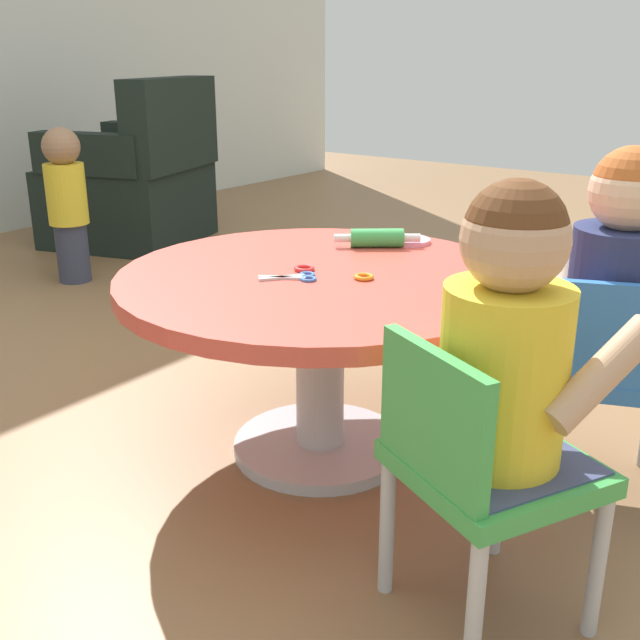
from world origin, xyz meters
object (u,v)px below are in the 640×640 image
child_chair_left (479,468)px  armchair_dark (135,184)px  seated_child_left (509,339)px  child_chair_right (608,372)px  toddler_standing (67,201)px  rolling_pin (377,238)px  seated_child_right (620,268)px  craft_scissors (296,277)px  craft_table (320,313)px

child_chair_left → armchair_dark: bearing=60.1°
seated_child_left → child_chair_right: bearing=-3.5°
toddler_standing → rolling_pin: (-0.28, -1.77, 0.14)m
child_chair_right → seated_child_right: seated_child_right is taller
child_chair_left → craft_scissors: child_chair_left is taller
armchair_dark → rolling_pin: (-0.95, -2.12, 0.19)m
child_chair_left → armchair_dark: size_ratio=0.60×
child_chair_right → rolling_pin: 0.69m
armchair_dark → craft_scissors: size_ratio=6.70×
child_chair_right → craft_table: bearing=109.2°
child_chair_left → child_chair_right: same height
toddler_standing → seated_child_left: bearing=-109.8°
toddler_standing → craft_scissors: size_ratio=5.01×
seated_child_right → toddler_standing: seated_child_right is taller
armchair_dark → rolling_pin: bearing=-114.1°
child_chair_left → toddler_standing: (0.90, 2.37, 0.05)m
child_chair_left → seated_child_left: 0.23m
child_chair_right → rolling_pin: bearing=83.5°
craft_table → toddler_standing: 1.89m
craft_table → armchair_dark: (1.24, 2.15, -0.06)m
armchair_dark → craft_table: bearing=-120.0°
rolling_pin → seated_child_left: bearing=-133.0°
craft_table → armchair_dark: size_ratio=1.07×
seated_child_right → toddler_standing: size_ratio=0.76×
seated_child_right → child_chair_left: bearing=176.7°
child_chair_right → seated_child_right: 0.23m
child_chair_left → toddler_standing: toddler_standing is taller
seated_child_left → rolling_pin: seated_child_left is taller
toddler_standing → craft_scissors: bearing=-109.8°
child_chair_left → craft_scissors: size_ratio=4.00×
craft_table → craft_scissors: (-0.07, 0.02, 0.10)m
seated_child_right → rolling_pin: size_ratio=2.61×
child_chair_right → armchair_dark: (1.02, 2.78, 0.00)m
seated_child_left → child_chair_right: (0.51, -0.03, -0.23)m
child_chair_right → armchair_dark: bearing=69.8°
toddler_standing → rolling_pin: bearing=-99.0°
seated_child_right → rolling_pin: seated_child_right is taller
child_chair_left → seated_child_right: size_ratio=1.05×
seated_child_left → seated_child_right: same height
rolling_pin → toddler_standing: bearing=81.0°
craft_scissors → seated_child_left: bearing=-109.7°
child_chair_right → armchair_dark: size_ratio=0.60×
child_chair_right → craft_scissors: size_ratio=4.00×
child_chair_left → toddler_standing: bearing=69.3°
armchair_dark → toddler_standing: bearing=-152.2°
child_chair_left → child_chair_right: (0.54, -0.05, 0.00)m
seated_child_left → armchair_dark: size_ratio=0.57×
armchair_dark → toddler_standing: armchair_dark is taller
seated_child_left → seated_child_right: 0.54m
craft_table → armchair_dark: armchair_dark is taller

